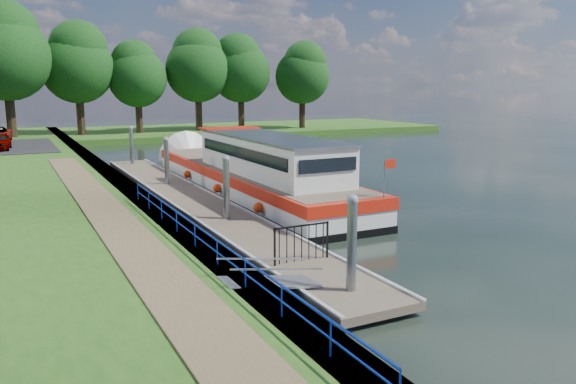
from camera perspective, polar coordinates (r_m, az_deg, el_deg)
name	(u,v)px	position (r m, az deg, el deg)	size (l,w,h in m)	color
ground	(340,298)	(15.45, 5.32, -10.70)	(160.00, 160.00, 0.00)	black
bank_edge	(129,196)	(28.11, -15.84, -0.41)	(1.10, 90.00, 0.78)	#473D2D
far_bank	(190,131)	(67.30, -9.89, 6.08)	(60.00, 18.00, 0.60)	#275117
footpath	(116,223)	(20.96, -17.07, -3.07)	(1.60, 40.00, 0.05)	brown
blue_fence	(205,237)	(16.50, -8.40, -4.56)	(0.04, 18.04, 0.72)	#0C2DBF
pontoon	(193,203)	(26.85, -9.63, -1.10)	(2.50, 30.00, 0.56)	brown
mooring_piles	(192,180)	(26.65, -9.70, 1.20)	(0.30, 27.30, 3.55)	gray
gangway	(270,281)	(14.81, -1.83, -9.05)	(2.58, 1.00, 0.92)	#A5A8AD
gate_panel	(302,238)	(16.89, 1.40, -4.66)	(1.85, 0.05, 1.15)	black
barge	(246,173)	(29.87, -4.33, 1.98)	(4.36, 21.15, 4.78)	black
horizon_trees	(65,62)	(61.15, -21.72, 12.21)	(54.38, 10.03, 12.87)	#332316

